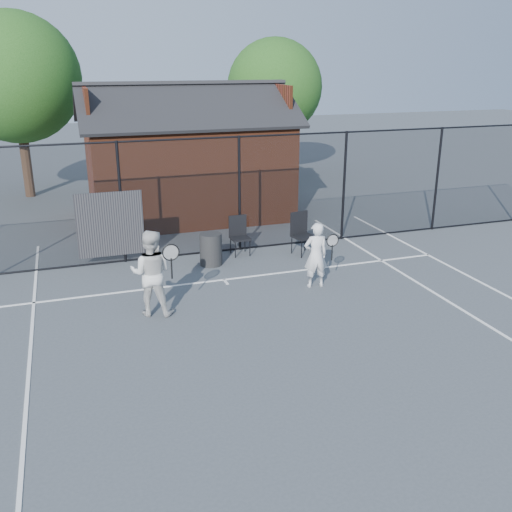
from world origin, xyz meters
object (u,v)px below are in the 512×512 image
object	(u,v)px
clubhouse	(187,166)
player_front	(316,255)
player_back	(151,273)
chair_right	(304,235)
waste_bin	(211,249)
chair_left	(240,236)

from	to	relation	value
clubhouse	player_front	distance (m)	7.20
player_back	chair_right	size ratio (longest dim) A/B	1.61
player_front	player_back	size ratio (longest dim) A/B	0.85
clubhouse	player_back	bearing A→B (deg)	-107.65
chair_right	clubhouse	bearing A→B (deg)	98.11
waste_bin	clubhouse	bearing A→B (deg)	83.92
player_front	chair_left	world-z (taller)	player_front
player_front	player_back	bearing A→B (deg)	-175.57
waste_bin	chair_right	bearing A→B (deg)	0.00
chair_left	chair_right	xyz separation A→B (m)	(1.56, -0.50, 0.05)
player_back	waste_bin	size ratio (longest dim) A/B	2.17
player_front	chair_left	bearing A→B (deg)	109.52
player_back	waste_bin	distance (m)	3.04
player_front	clubhouse	bearing A→B (deg)	100.60
chair_right	waste_bin	distance (m)	2.47
player_back	player_front	bearing A→B (deg)	4.43
clubhouse	waste_bin	size ratio (longest dim) A/B	8.17
chair_left	waste_bin	xyz separation A→B (m)	(-0.91, -0.50, -0.09)
player_back	clubhouse	bearing A→B (deg)	72.35
chair_left	chair_right	distance (m)	1.63
player_back	chair_right	world-z (taller)	player_back
player_front	chair_right	world-z (taller)	player_front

